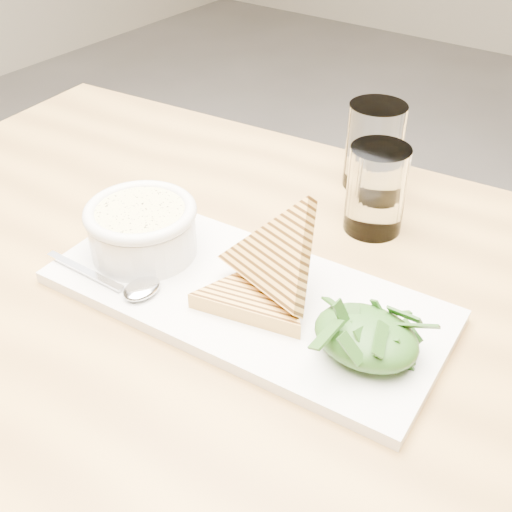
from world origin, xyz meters
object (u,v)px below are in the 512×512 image
Objects in this scene: soup_bowl at (143,235)px; glass_near at (376,189)px; table_top at (225,295)px; glass_far at (374,146)px; platter at (245,296)px.

soup_bowl is 0.29m from glass_near.
table_top is at bearing 13.43° from soup_bowl.
soup_bowl is 0.35m from glass_far.
platter is at bearing 4.43° from soup_bowl.
glass_near is (0.04, 0.21, 0.05)m from platter.
glass_far reaches higher than soup_bowl.
soup_bowl is (-0.14, -0.01, 0.03)m from platter.
table_top is 2.57× the size of platter.
platter is 3.89× the size of glass_near.
table_top is at bearing 162.19° from platter.
glass_far reaches higher than glass_near.
soup_bowl reaches higher than table_top.
soup_bowl is at bearing -129.43° from glass_near.
platter is 0.32m from glass_far.
soup_bowl is (-0.10, -0.02, 0.06)m from table_top.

